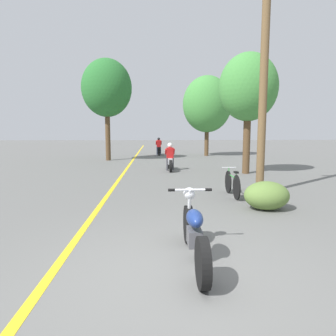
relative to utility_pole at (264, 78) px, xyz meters
name	(u,v)px	position (x,y,z in m)	size (l,w,h in m)	color
ground_plane	(177,273)	(-2.95, -5.09, -3.46)	(120.00, 120.00, 0.00)	#60605E
lane_stripe_center	(128,166)	(-4.65, 7.28, -3.46)	(0.14, 48.00, 0.01)	yellow
utility_pole	(264,78)	(0.00, 0.00, 0.00)	(1.10, 0.24, 6.74)	brown
roadside_tree_right_near	(248,88)	(0.92, 4.37, 0.34)	(2.59, 2.33, 5.33)	#513A23
roadside_tree_right_far	(207,104)	(0.84, 14.19, 0.49)	(3.73, 3.36, 6.11)	#513A23
roadside_tree_left	(107,88)	(-6.25, 10.87, 1.18)	(3.21, 2.89, 6.51)	#513A23
roadside_bush	(267,195)	(-0.50, -1.88, -3.11)	(1.10, 0.88, 0.70)	#5B7A38
motorcycle_foreground	(194,232)	(-2.66, -4.67, -3.03)	(0.72, 2.17, 0.98)	black
motorcycle_rider_lead	(170,160)	(-2.47, 5.61, -2.94)	(0.50, 1.94, 1.35)	black
motorcycle_rider_far	(159,148)	(-2.86, 15.29, -2.94)	(0.50, 2.14, 1.40)	black
bicycle_parked	(232,184)	(-0.94, -0.32, -3.09)	(0.44, 1.65, 0.82)	black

